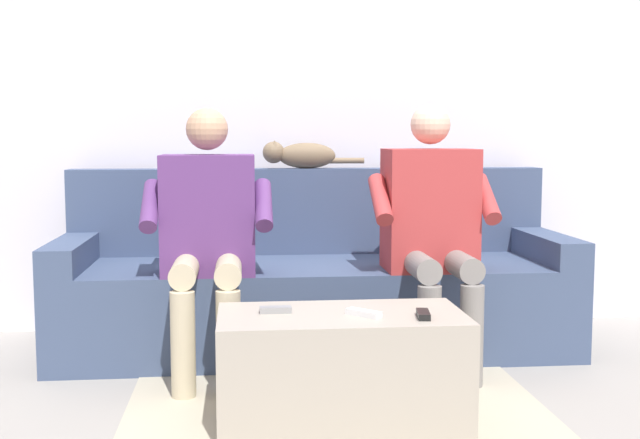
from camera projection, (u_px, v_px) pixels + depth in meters
ground_plane at (331, 393)px, 3.23m from camera, size 8.00×8.00×0.00m
back_wall at (306, 86)px, 4.28m from camera, size 5.37×0.06×2.62m
couch at (314, 289)px, 3.92m from camera, size 2.46×0.80×0.87m
coffee_table at (341, 368)px, 2.87m from camera, size 0.89×0.46×0.41m
person_left_seated at (432, 220)px, 3.57m from camera, size 0.56×0.60×1.18m
person_right_seated at (208, 225)px, 3.45m from camera, size 0.56×0.60×1.16m
cat_on_backrest at (300, 155)px, 4.12m from camera, size 0.53×0.12×0.15m
remote_gray at (276, 310)px, 2.86m from camera, size 0.11×0.04×0.02m
remote_white at (364, 313)px, 2.80m from camera, size 0.12×0.12×0.02m
remote_black at (423, 314)px, 2.78m from camera, size 0.06×0.12×0.02m
floor_rug at (337, 411)px, 3.01m from camera, size 1.60×1.66×0.01m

